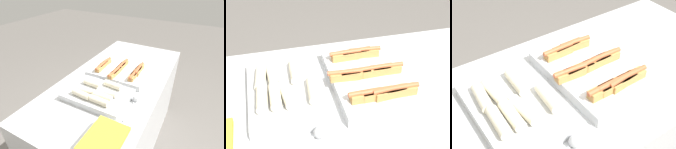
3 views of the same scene
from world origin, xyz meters
The scene contains 4 objects.
counter centered at (0.00, 0.00, 0.46)m, with size 1.71×0.83×0.92m.
tray_hotdogs centered at (0.05, 0.00, 0.96)m, with size 0.36×0.52×0.10m.
tray_wraps centered at (-0.32, 0.00, 0.95)m, with size 0.33×0.48×0.10m.
serving_spoon_near centered at (-0.25, -0.27, 0.94)m, with size 0.25×0.05×0.05m.
Camera 3 is at (-0.66, -0.83, 1.83)m, focal length 50.00 mm.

